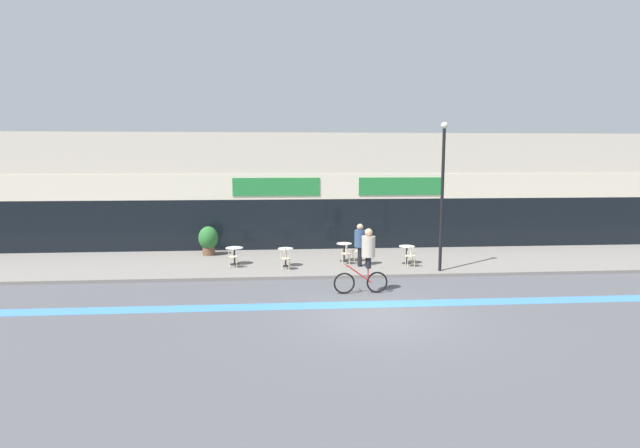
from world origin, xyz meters
TOP-DOWN VIEW (x-y plane):
  - ground_plane at (0.00, 0.00)m, footprint 120.00×120.00m
  - sidewalk_slab at (0.00, 7.25)m, footprint 40.00×5.50m
  - storefront_facade at (0.00, 11.96)m, footprint 40.00×4.06m
  - bike_lane_stripe at (0.00, 1.17)m, footprint 36.00×0.70m
  - bistro_table_0 at (-4.70, 6.76)m, footprint 0.71×0.71m
  - bistro_table_1 at (-2.61, 6.24)m, footprint 0.61×0.61m
  - bistro_table_2 at (-0.12, 7.06)m, footprint 0.64×0.64m
  - bistro_table_3 at (2.40, 6.38)m, footprint 0.65×0.65m
  - cafe_chair_0_near at (-4.69, 6.14)m, footprint 0.44×0.59m
  - cafe_chair_1_near at (-2.62, 5.61)m, footprint 0.45×0.60m
  - cafe_chair_2_near at (-0.12, 6.43)m, footprint 0.40×0.57m
  - cafe_chair_2_side at (0.50, 7.07)m, footprint 0.59×0.44m
  - cafe_chair_3_near at (2.40, 5.76)m, footprint 0.42×0.59m
  - planter_pot at (-6.04, 8.88)m, footprint 0.87×0.87m
  - lamp_post at (3.36, 4.99)m, footprint 0.26×0.26m
  - cyclist_0 at (0.03, 2.47)m, footprint 1.83×0.50m
  - pedestrian_near_end at (0.39, 6.07)m, footprint 0.46×0.46m

SIDE VIEW (x-z plane):
  - ground_plane at x=0.00m, z-range 0.00..0.00m
  - bike_lane_stripe at x=0.00m, z-range 0.00..0.01m
  - sidewalk_slab at x=0.00m, z-range 0.00..0.12m
  - bistro_table_0 at x=-4.70m, z-range 0.27..0.98m
  - cafe_chair_0_near at x=-4.69m, z-range 0.19..1.09m
  - cafe_chair_1_near at x=-2.62m, z-range 0.19..1.09m
  - cafe_chair_2_near at x=-0.12m, z-range 0.19..1.09m
  - cafe_chair_2_side at x=0.50m, z-range 0.19..1.09m
  - cafe_chair_3_near at x=2.40m, z-range 0.19..1.09m
  - bistro_table_1 at x=-2.61m, z-range 0.27..1.01m
  - bistro_table_3 at x=2.40m, z-range 0.27..1.01m
  - bistro_table_2 at x=-0.12m, z-range 0.28..1.05m
  - planter_pot at x=-6.04m, z-range 0.17..1.48m
  - pedestrian_near_end at x=0.39m, z-range 0.28..2.01m
  - cyclist_0 at x=0.03m, z-range 0.16..2.34m
  - storefront_facade at x=0.00m, z-range -0.01..5.63m
  - lamp_post at x=3.36m, z-range 0.53..6.22m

